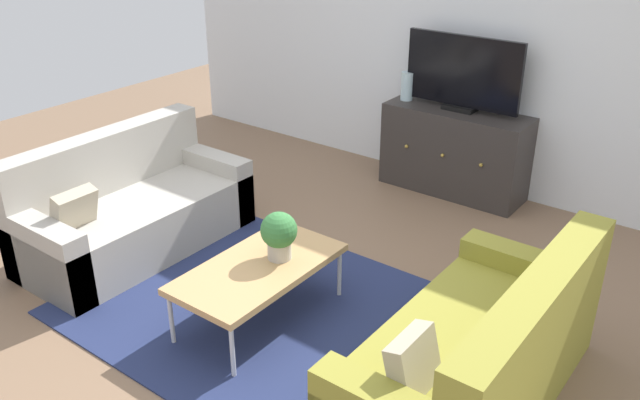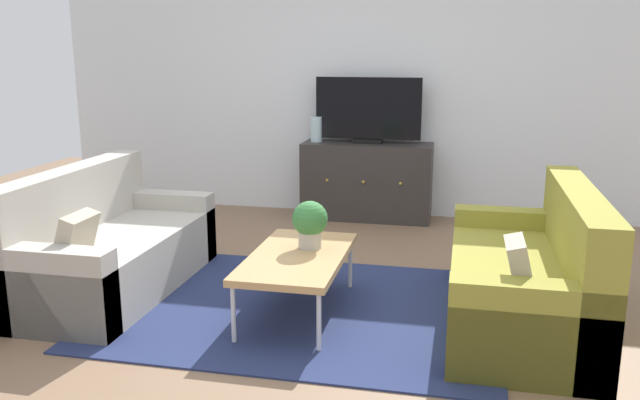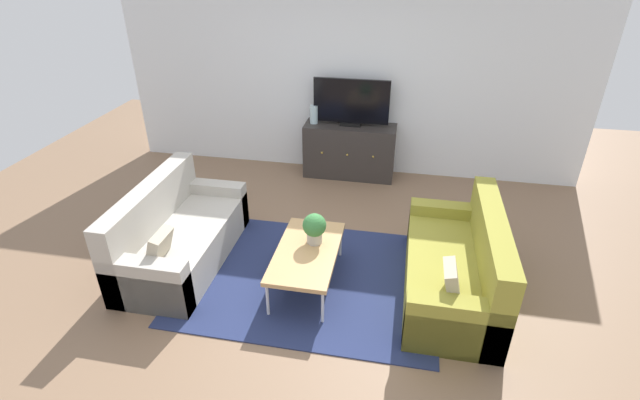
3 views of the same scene
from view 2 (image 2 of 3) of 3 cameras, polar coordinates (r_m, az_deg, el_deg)
name	(u,v)px [view 2 (image 2 of 3)]	position (r m, az deg, el deg)	size (l,w,h in m)	color
ground_plane	(308,300)	(4.50, -1.07, -8.67)	(10.00, 10.00, 0.00)	#84664C
wall_back	(367,80)	(6.69, 4.05, 10.34)	(6.40, 0.12, 2.70)	white
area_rug	(302,308)	(4.36, -1.54, -9.31)	(2.50, 1.90, 0.01)	navy
couch_left_side	(104,251)	(4.84, -18.22, -4.22)	(0.82, 1.71, 0.86)	#B2ADA3
couch_right_side	(534,282)	(4.21, 18.05, -6.75)	(0.82, 1.71, 0.86)	olive
coffee_table	(298,259)	(4.16, -1.95, -5.10)	(0.58, 1.10, 0.40)	tan
potted_plant	(310,222)	(4.23, -0.88, -1.94)	(0.23, 0.23, 0.31)	#B7B2A8
tv_console	(367,181)	(6.52, 4.08, 1.65)	(1.26, 0.47, 0.75)	#332D2B
flat_screen_tv	(368,110)	(6.44, 4.20, 7.75)	(1.03, 0.16, 0.64)	black
glass_vase	(316,129)	(6.54, -0.32, 6.16)	(0.11, 0.11, 0.25)	silver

